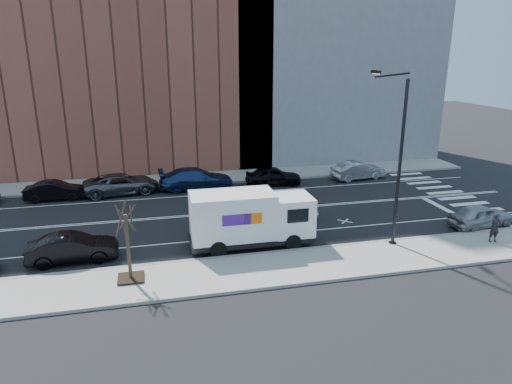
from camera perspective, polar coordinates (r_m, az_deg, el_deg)
name	(u,v)px	position (r m, az deg, el deg)	size (l,w,h in m)	color
ground	(242,212)	(30.68, -1.78, -2.47)	(120.00, 120.00, 0.00)	black
sidewalk_near	(278,269)	(22.77, 2.74, -9.54)	(44.00, 3.60, 0.15)	gray
sidewalk_far	(221,177)	(38.93, -4.38, 1.88)	(44.00, 3.60, 0.15)	gray
curb_near	(268,253)	(24.32, 1.57, -7.67)	(44.00, 0.25, 0.17)	gray
curb_far	(225,183)	(37.21, -3.95, 1.18)	(44.00, 0.25, 0.17)	gray
crosswalk	(451,195)	(37.15, 23.18, -0.36)	(3.00, 14.00, 0.01)	white
road_markings	(242,212)	(30.67, -1.78, -2.46)	(40.00, 8.60, 0.01)	white
bldg_brick	(116,43)	(43.99, -17.07, 17.35)	(26.00, 10.00, 22.00)	brown
bldg_concrete	(330,22)	(47.44, 9.23, 20.21)	(20.00, 10.00, 26.00)	slate
streetlight	(396,154)	(25.44, 17.08, 4.57)	(0.44, 4.02, 9.34)	black
street_tree	(129,253)	(21.84, -15.63, -7.41)	(1.20, 1.20, 3.75)	black
fedex_van	(250,218)	(24.84, -0.71, -3.27)	(6.80, 2.46, 3.10)	black
far_parked_b	(55,191)	(35.95, -23.80, 0.16)	(1.47, 4.20, 1.38)	black
far_parked_c	(122,184)	(35.78, -16.46, 0.98)	(2.54, 5.52, 1.53)	#52555A
far_parked_d	(196,179)	(35.82, -7.51, 1.67)	(2.32, 5.70, 1.65)	navy
far_parked_e	(273,176)	(36.59, 2.17, 2.03)	(1.79, 4.46, 1.52)	black
far_parked_f	(358,170)	(39.25, 12.65, 2.65)	(1.59, 4.55, 1.50)	#A0A1A4
driving_sedan	(277,209)	(28.74, 2.69, -2.14)	(1.72, 4.92, 1.62)	#9D9DA1
near_parked_rear_a	(73,248)	(25.15, -21.93, -6.52)	(1.54, 4.42, 1.46)	black
near_parked_front	(481,216)	(31.03, 26.32, -2.69)	(1.67, 4.15, 1.42)	#9F9FA4
pedestrian	(495,228)	(28.50, 27.69, -3.98)	(0.61, 0.40, 1.66)	black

